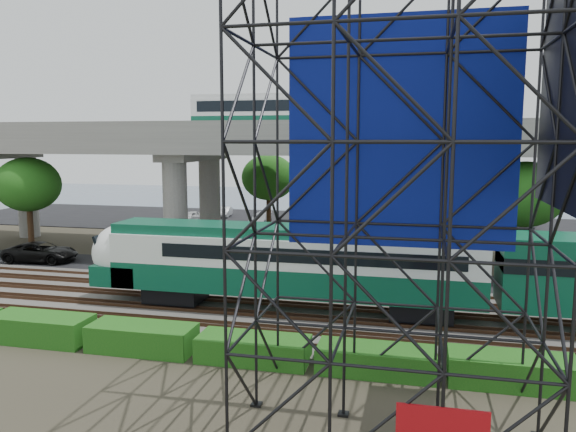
# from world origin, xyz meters

# --- Properties ---
(ground) EXTENTS (140.00, 140.00, 0.00)m
(ground) POSITION_xyz_m (0.00, 0.00, 0.00)
(ground) COLOR #474233
(ground) RESTS_ON ground
(ballast_bed) EXTENTS (90.00, 12.00, 0.20)m
(ballast_bed) POSITION_xyz_m (0.00, 2.00, 0.10)
(ballast_bed) COLOR slate
(ballast_bed) RESTS_ON ground
(service_road) EXTENTS (90.00, 5.00, 0.08)m
(service_road) POSITION_xyz_m (0.00, 10.50, 0.04)
(service_road) COLOR black
(service_road) RESTS_ON ground
(parking_lot) EXTENTS (90.00, 18.00, 0.08)m
(parking_lot) POSITION_xyz_m (0.00, 34.00, 0.04)
(parking_lot) COLOR black
(parking_lot) RESTS_ON ground
(harbor_water) EXTENTS (140.00, 40.00, 0.03)m
(harbor_water) POSITION_xyz_m (0.00, 56.00, 0.01)
(harbor_water) COLOR #4A5F7B
(harbor_water) RESTS_ON ground
(rail_tracks) EXTENTS (90.00, 9.52, 0.16)m
(rail_tracks) POSITION_xyz_m (0.00, 2.00, 0.28)
(rail_tracks) COLOR #472D1E
(rail_tracks) RESTS_ON ballast_bed
(commuter_train) EXTENTS (29.30, 3.06, 4.30)m
(commuter_train) POSITION_xyz_m (3.34, 2.00, 2.88)
(commuter_train) COLOR black
(commuter_train) RESTS_ON rail_tracks
(overpass) EXTENTS (80.00, 12.00, 12.40)m
(overpass) POSITION_xyz_m (-0.26, 16.00, 8.21)
(overpass) COLOR #9E9B93
(overpass) RESTS_ON ground
(scaffold_tower) EXTENTS (9.36, 6.36, 15.00)m
(scaffold_tower) POSITION_xyz_m (6.73, -7.98, 7.47)
(scaffold_tower) COLOR black
(scaffold_tower) RESTS_ON ground
(hedge_strip) EXTENTS (34.60, 1.80, 1.20)m
(hedge_strip) POSITION_xyz_m (1.01, -4.30, 0.56)
(hedge_strip) COLOR #125112
(hedge_strip) RESTS_ON ground
(trees) EXTENTS (40.94, 16.94, 7.69)m
(trees) POSITION_xyz_m (-4.67, 16.17, 5.57)
(trees) COLOR #382314
(trees) RESTS_ON ground
(suv) EXTENTS (5.50, 2.95, 1.47)m
(suv) POSITION_xyz_m (-19.57, 9.85, 0.81)
(suv) COLOR black
(suv) RESTS_ON service_road
(parked_cars) EXTENTS (36.90, 9.49, 1.26)m
(parked_cars) POSITION_xyz_m (1.53, 33.55, 0.68)
(parked_cars) COLOR silver
(parked_cars) RESTS_ON parking_lot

